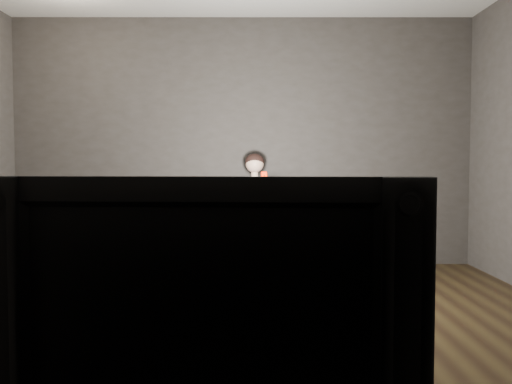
{
  "coord_description": "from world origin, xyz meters",
  "views": [
    {
      "loc": [
        0.14,
        -3.76,
        1.13
      ],
      "look_at": [
        0.15,
        1.55,
        0.85
      ],
      "focal_mm": 40.0,
      "sensor_mm": 36.0,
      "label": 1
    }
  ],
  "objects": [
    {
      "name": "child",
      "position": [
        0.14,
        1.96,
        0.71
      ],
      "size": [
        0.47,
        0.57,
        1.15
      ],
      "color": "black",
      "rests_on": "sofa"
    },
    {
      "name": "wii_console",
      "position": [
        0.5,
        -2.27,
        0.55
      ],
      "size": [
        0.09,
        0.18,
        0.22
      ],
      "primitive_type": "cube",
      "rotation": [
        0.0,
        0.0,
        -0.22
      ],
      "color": "white",
      "rests_on": "media_console"
    },
    {
      "name": "tv",
      "position": [
        0.01,
        -2.27,
        0.77
      ],
      "size": [
        1.14,
        0.22,
        0.65
      ],
      "primitive_type": "imported",
      "rotation": [
        0.0,
        0.0,
        -0.07
      ],
      "color": "black",
      "rests_on": "media_console"
    },
    {
      "name": "sofa",
      "position": [
        -0.1,
        2.01,
        0.26
      ],
      "size": [
        2.1,
        0.91,
        0.81
      ],
      "color": "black",
      "rests_on": "floor"
    },
    {
      "name": "back_wall",
      "position": [
        0.0,
        2.5,
        1.35
      ],
      "size": [
        5.0,
        0.04,
        2.7
      ],
      "primitive_type": "cube",
      "color": "#393531",
      "rests_on": "ground"
    },
    {
      "name": "wii_remote_red",
      "position": [
        0.23,
        1.52,
        0.93
      ],
      "size": [
        0.06,
        0.09,
        0.22
      ],
      "color": "red",
      "rests_on": "child"
    },
    {
      "name": "wii_remote_black",
      "position": [
        -1.05,
        1.93,
        0.59
      ],
      "size": [
        0.08,
        0.17,
        0.03
      ],
      "color": "black",
      "rests_on": "sofa"
    },
    {
      "name": "coffee_table",
      "position": [
        0.1,
        1.04,
        0.32
      ],
      "size": [
        1.14,
        0.84,
        0.37
      ],
      "color": "black",
      "rests_on": "floor"
    },
    {
      "name": "front_wall",
      "position": [
        0.0,
        -2.5,
        1.35
      ],
      "size": [
        5.0,
        0.04,
        2.7
      ],
      "primitive_type": "cube",
      "color": "#393531",
      "rests_on": "ground"
    },
    {
      "name": "floor",
      "position": [
        0.0,
        0.0,
        0.0
      ],
      "size": [
        5.0,
        5.0,
        0.0
      ],
      "primitive_type": "plane",
      "color": "black",
      "rests_on": "ground"
    },
    {
      "name": "nunchuk_white",
      "position": [
        0.06,
        1.52,
        0.88
      ],
      "size": [
        0.07,
        0.1,
        0.15
      ],
      "color": "white",
      "rests_on": "child"
    }
  ]
}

